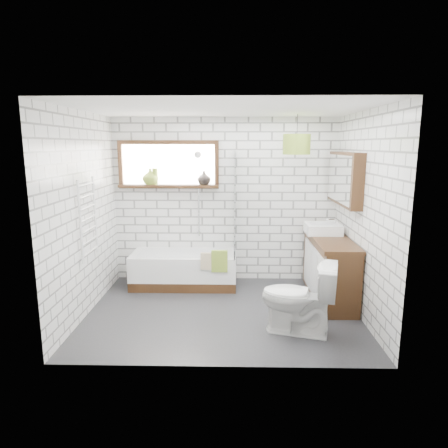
{
  "coord_description": "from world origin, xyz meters",
  "views": [
    {
      "loc": [
        0.13,
        -4.79,
        2.09
      ],
      "look_at": [
        0.01,
        0.25,
        1.09
      ],
      "focal_mm": 32.0,
      "sensor_mm": 36.0,
      "label": 1
    }
  ],
  "objects_px": {
    "pendant": "(297,144)",
    "bathtub": "(184,269)",
    "basin": "(323,229)",
    "toilet": "(298,298)",
    "vanity": "(329,268)"
  },
  "relations": [
    {
      "from": "toilet",
      "to": "pendant",
      "type": "relative_size",
      "value": 2.24
    },
    {
      "from": "pendant",
      "to": "toilet",
      "type": "bearing_deg",
      "value": -95.61
    },
    {
      "from": "bathtub",
      "to": "toilet",
      "type": "xyz_separation_m",
      "value": [
        1.46,
        -1.52,
        0.16
      ]
    },
    {
      "from": "vanity",
      "to": "bathtub",
      "type": "bearing_deg",
      "value": 167.83
    },
    {
      "from": "pendant",
      "to": "bathtub",
      "type": "bearing_deg",
      "value": 172.78
    },
    {
      "from": "vanity",
      "to": "basin",
      "type": "bearing_deg",
      "value": 104.04
    },
    {
      "from": "basin",
      "to": "toilet",
      "type": "relative_size",
      "value": 0.58
    },
    {
      "from": "vanity",
      "to": "pendant",
      "type": "height_order",
      "value": "pendant"
    },
    {
      "from": "bathtub",
      "to": "basin",
      "type": "distance_m",
      "value": 2.12
    },
    {
      "from": "toilet",
      "to": "pendant",
      "type": "height_order",
      "value": "pendant"
    },
    {
      "from": "toilet",
      "to": "pendant",
      "type": "distance_m",
      "value": 2.14
    },
    {
      "from": "toilet",
      "to": "pendant",
      "type": "bearing_deg",
      "value": -170.39
    },
    {
      "from": "bathtub",
      "to": "pendant",
      "type": "height_order",
      "value": "pendant"
    },
    {
      "from": "vanity",
      "to": "basin",
      "type": "height_order",
      "value": "basin"
    },
    {
      "from": "vanity",
      "to": "toilet",
      "type": "height_order",
      "value": "vanity"
    }
  ]
}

